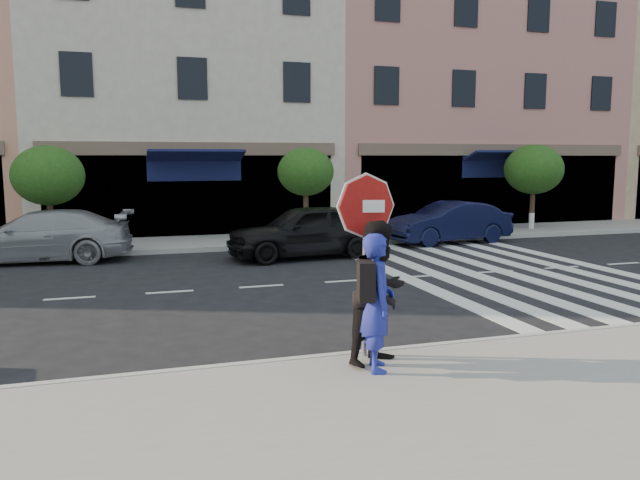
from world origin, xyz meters
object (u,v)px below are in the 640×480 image
(stop_sign, at_px, (366,224))
(car_far_mid, at_px, (306,231))
(photographer, at_px, (377,302))
(car_far_left, at_px, (40,236))
(car_far_right, at_px, (449,222))
(walker, at_px, (380,293))

(stop_sign, relative_size, car_far_mid, 0.55)
(photographer, xyz_separation_m, car_far_mid, (1.89, 9.84, -0.26))
(photographer, distance_m, car_far_left, 12.52)
(stop_sign, distance_m, car_far_right, 13.05)
(stop_sign, xyz_separation_m, car_far_mid, (1.83, 9.27, -1.21))
(car_far_mid, xyz_separation_m, car_far_right, (5.44, 1.50, -0.08))
(car_far_left, relative_size, car_far_mid, 1.08)
(walker, height_order, car_far_mid, walker)
(photographer, height_order, car_far_mid, photographer)
(walker, relative_size, car_far_right, 0.45)
(stop_sign, xyz_separation_m, walker, (0.07, -0.33, -0.88))
(stop_sign, bearing_deg, photographer, -82.18)
(walker, relative_size, car_far_left, 0.39)
(walker, distance_m, car_far_right, 13.23)
(walker, bearing_deg, car_far_left, 87.59)
(walker, height_order, car_far_left, walker)
(stop_sign, height_order, walker, stop_sign)
(car_far_left, bearing_deg, walker, 33.43)
(car_far_mid, distance_m, car_far_right, 5.64)
(walker, distance_m, car_far_mid, 9.77)
(car_far_mid, bearing_deg, stop_sign, -16.66)
(photographer, height_order, car_far_left, photographer)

